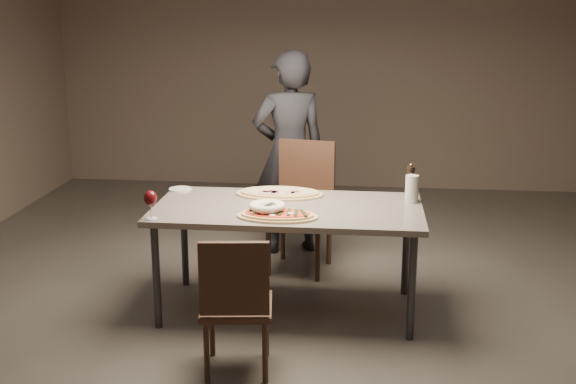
# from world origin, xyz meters

# --- Properties ---
(room) EXTENTS (7.00, 7.00, 7.00)m
(room) POSITION_xyz_m (0.00, 0.00, 1.40)
(room) COLOR #534D47
(room) RESTS_ON ground
(dining_table) EXTENTS (1.80, 0.90, 0.75)m
(dining_table) POSITION_xyz_m (0.00, 0.00, 0.69)
(dining_table) COLOR slate
(dining_table) RESTS_ON ground
(zucchini_pizza) EXTENTS (0.52, 0.29, 0.05)m
(zucchini_pizza) POSITION_xyz_m (-0.04, -0.26, 0.77)
(zucchini_pizza) COLOR tan
(zucchini_pizza) RESTS_ON dining_table
(ham_pizza) EXTENTS (0.62, 0.35, 0.04)m
(ham_pizza) POSITION_xyz_m (-0.09, 0.28, 0.77)
(ham_pizza) COLOR tan
(ham_pizza) RESTS_ON dining_table
(bread_basket) EXTENTS (0.23, 0.23, 0.08)m
(bread_basket) POSITION_xyz_m (-0.11, -0.23, 0.80)
(bread_basket) COLOR beige
(bread_basket) RESTS_ON dining_table
(oil_dish) EXTENTS (0.13, 0.13, 0.02)m
(oil_dish) POSITION_xyz_m (-0.13, 0.27, 0.76)
(oil_dish) COLOR white
(oil_dish) RESTS_ON dining_table
(pepper_mill_left) EXTENTS (0.05, 0.05, 0.19)m
(pepper_mill_left) POSITION_xyz_m (0.83, 0.24, 0.84)
(pepper_mill_left) COLOR black
(pepper_mill_left) RESTS_ON dining_table
(pepper_mill_right) EXTENTS (0.06, 0.06, 0.23)m
(pepper_mill_right) POSITION_xyz_m (0.83, 0.38, 0.86)
(pepper_mill_right) COLOR black
(pepper_mill_right) RESTS_ON dining_table
(carafe) EXTENTS (0.09, 0.09, 0.19)m
(carafe) POSITION_xyz_m (0.83, 0.20, 0.84)
(carafe) COLOR silver
(carafe) RESTS_ON dining_table
(wine_glass) EXTENTS (0.08, 0.08, 0.19)m
(wine_glass) POSITION_xyz_m (-0.83, -0.38, 0.88)
(wine_glass) COLOR silver
(wine_glass) RESTS_ON dining_table
(side_plate) EXTENTS (0.17, 0.17, 0.01)m
(side_plate) POSITION_xyz_m (-0.83, 0.35, 0.76)
(side_plate) COLOR white
(side_plate) RESTS_ON dining_table
(chair_near) EXTENTS (0.44, 0.44, 0.85)m
(chair_near) POSITION_xyz_m (-0.19, -0.94, 0.47)
(chair_near) COLOR #40271A
(chair_near) RESTS_ON ground
(chair_far) EXTENTS (0.56, 0.56, 1.01)m
(chair_far) POSITION_xyz_m (0.02, 0.87, 0.57)
(chair_far) COLOR #40271A
(chair_far) RESTS_ON ground
(diner) EXTENTS (0.73, 0.60, 1.71)m
(diner) POSITION_xyz_m (-0.12, 1.23, 0.85)
(diner) COLOR black
(diner) RESTS_ON ground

